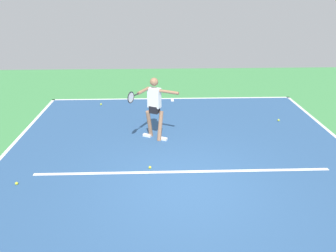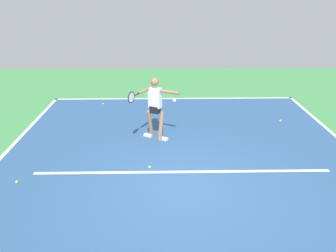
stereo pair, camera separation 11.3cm
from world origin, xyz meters
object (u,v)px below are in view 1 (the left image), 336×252
(tennis_ball_by_sideline, at_px, (101,104))
(tennis_ball_near_player, at_px, (150,167))
(tennis_ball_by_baseline, at_px, (17,183))
(tennis_player, at_px, (154,105))
(tennis_ball_near_service_line, at_px, (279,120))

(tennis_ball_by_sideline, bearing_deg, tennis_ball_near_player, 112.08)
(tennis_ball_by_baseline, bearing_deg, tennis_ball_near_player, -168.58)
(tennis_player, xyz_separation_m, tennis_ball_near_service_line, (-3.95, -1.17, -0.98))
(tennis_player, xyz_separation_m, tennis_ball_by_sideline, (1.95, -2.91, -0.98))
(tennis_ball_by_baseline, xyz_separation_m, tennis_ball_near_service_line, (-6.93, -3.39, 0.00))
(tennis_player, bearing_deg, tennis_ball_by_sideline, -28.47)
(tennis_ball_by_baseline, distance_m, tennis_ball_near_service_line, 7.72)
(tennis_ball_by_sideline, relative_size, tennis_ball_near_service_line, 1.00)
(tennis_ball_by_sideline, bearing_deg, tennis_player, 123.80)
(tennis_player, distance_m, tennis_ball_near_service_line, 4.24)
(tennis_player, height_order, tennis_ball_near_service_line, tennis_player)
(tennis_ball_near_service_line, bearing_deg, tennis_ball_by_baseline, 26.09)
(tennis_ball_near_player, height_order, tennis_ball_near_service_line, same)
(tennis_player, relative_size, tennis_ball_near_service_line, 26.70)
(tennis_player, distance_m, tennis_ball_by_baseline, 3.84)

